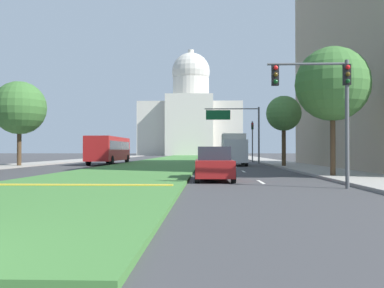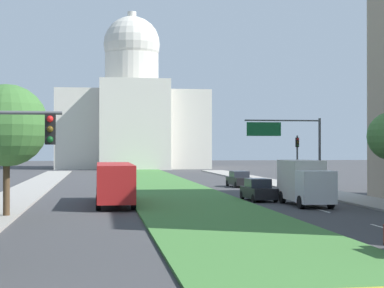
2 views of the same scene
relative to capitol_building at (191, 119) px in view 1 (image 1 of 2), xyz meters
The scene contains 18 objects.
ground_plane 62.64m from the capitol_building, 90.00° to the right, with size 275.10×275.10×0.00m, color #3D3D3F.
grass_median 68.79m from the capitol_building, 90.00° to the right, with size 8.51×112.54×0.14m, color #427A38.
median_curb_nose 112.30m from the capitol_building, 90.00° to the right, with size 7.66×0.50×0.04m, color gold.
lane_dashes_right 84.66m from the capitol_building, 84.67° to the right, with size 0.16×46.95×0.01m.
sidewalk_left 76.15m from the capitol_building, 100.20° to the right, with size 4.00×112.54×0.15m, color #9E9991.
sidewalk_right 76.15m from the capitol_building, 79.80° to the right, with size 4.00×112.54×0.15m, color #9E9991.
capitol_building is the anchor object (origin of this frame).
traffic_light_near_right 112.00m from the capitol_building, 84.87° to the right, with size 3.34×0.35×5.20m.
traffic_light_far_right 75.47m from the capitol_building, 81.70° to the right, with size 0.28×0.35×5.20m.
overhead_guide_sign 80.22m from the capitol_building, 83.79° to the right, with size 6.31×0.20×6.50m.
street_tree_right_near 105.65m from the capitol_building, 83.39° to the right, with size 4.12×4.12×7.29m.
street_tree_left_mid 91.34m from the capitol_building, 97.56° to the right, with size 4.84×4.84×7.83m.
street_tree_right_mid 91.17m from the capitol_building, 82.42° to the right, with size 3.15×3.15×6.43m.
sedan_lead_stopped 107.48m from the capitol_building, 87.04° to the right, with size 2.00×4.57×1.73m.
sedan_midblock 81.67m from the capitol_building, 86.05° to the right, with size 2.09×4.22×1.72m.
sedan_distant 64.91m from the capitol_building, 82.83° to the right, with size 2.19×4.36×1.66m.
box_truck_delivery 86.13m from the capitol_building, 84.76° to the right, with size 2.40×6.40×3.20m.
city_bus 83.37m from the capitol_building, 93.83° to the right, with size 2.62×11.00×2.95m.
Camera 1 is at (5.23, -4.61, 1.55)m, focal length 40.13 mm.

